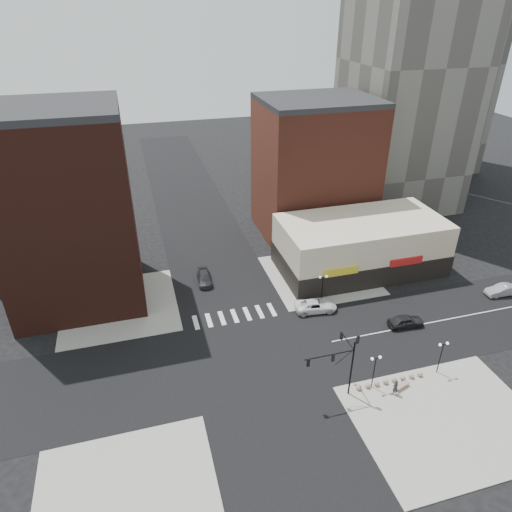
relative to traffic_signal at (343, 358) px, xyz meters
name	(u,v)px	position (x,y,z in m)	size (l,w,h in m)	color
ground	(252,357)	(-7.24, 7.83, -4.96)	(240.00, 240.00, 0.00)	black
road_ew	(252,357)	(-7.24, 7.83, -4.95)	(200.00, 14.00, 0.02)	black
road_ns	(252,357)	(-7.24, 7.83, -4.95)	(14.00, 200.00, 0.02)	black
sidewalk_nw	(120,306)	(-21.74, 22.33, -4.90)	(15.00, 15.00, 0.12)	gray
sidewalk_ne	(320,275)	(7.26, 22.33, -4.90)	(15.00, 15.00, 0.12)	gray
sidewalk_se	(447,420)	(8.76, -6.17, -4.90)	(18.00, 14.00, 0.12)	gray
sidewalk_sw	(127,507)	(-21.74, -6.67, -4.90)	(15.00, 15.00, 0.12)	gray
building_nw	(68,213)	(-26.24, 26.33, 7.54)	(16.00, 15.00, 25.00)	#3A1912
building_ne_midrise	(314,171)	(11.76, 37.33, 6.04)	(18.00, 15.00, 22.00)	maroon
building_ne_row	(360,249)	(13.76, 22.83, -1.66)	(24.20, 12.20, 8.00)	beige
traffic_signal	(343,358)	(0.00, 0.00, 0.00)	(5.59, 3.09, 7.77)	black
street_lamp_se_a	(375,364)	(3.76, -0.17, -1.67)	(1.22, 0.32, 4.16)	black
street_lamp_se_b	(442,350)	(11.76, -0.17, -1.67)	(1.22, 0.32, 4.16)	black
street_lamp_ne	(323,282)	(4.76, 15.83, -1.67)	(1.22, 0.32, 4.16)	black
bollard_row	(390,381)	(5.94, -0.17, -4.56)	(7.92, 0.57, 0.57)	gray
white_suv	(316,306)	(3.30, 14.33, -4.19)	(2.57, 5.57, 1.55)	white
dark_sedan_east	(406,321)	(12.95, 8.12, -4.19)	(1.83, 4.54, 1.55)	black
silver_sedan	(502,290)	(29.68, 10.68, -4.21)	(1.60, 4.59, 1.51)	#A2A1A6
dark_sedan_north	(205,278)	(-9.63, 25.16, -4.26)	(1.97, 4.86, 1.41)	black
pedestrian	(395,387)	(5.57, -1.72, -3.94)	(0.66, 0.43, 1.80)	#29262B
stone_bench	(402,386)	(6.77, -1.17, -4.61)	(1.93, 1.13, 0.43)	gray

